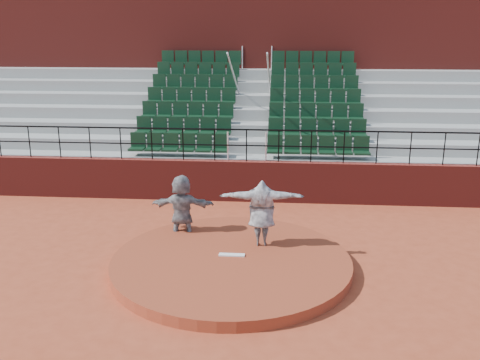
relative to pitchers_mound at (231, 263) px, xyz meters
name	(u,v)px	position (x,y,z in m)	size (l,w,h in m)	color
ground	(231,268)	(0.00, 0.00, -0.12)	(90.00, 90.00, 0.00)	#A64125
pitchers_mound	(231,263)	(0.00, 0.00, 0.00)	(5.50, 5.50, 0.25)	#943A21
pitching_rubber	(232,255)	(0.00, 0.15, 0.14)	(0.60, 0.15, 0.03)	white
boundary_wall	(246,181)	(0.00, 5.00, 0.53)	(24.00, 0.30, 1.30)	maroon
wall_railing	(247,138)	(0.00, 5.00, 1.90)	(24.04, 0.05, 1.03)	black
seating_deck	(253,134)	(0.00, 8.65, 1.32)	(24.00, 5.97, 4.63)	gray
press_box_facade	(259,69)	(0.00, 12.60, 3.43)	(24.00, 3.00, 7.10)	maroon
pitcher	(262,213)	(0.65, 0.88, 0.94)	(2.00, 0.54, 1.63)	black
fielder	(182,208)	(-1.43, 1.63, 0.75)	(1.62, 0.52, 1.75)	black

